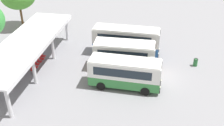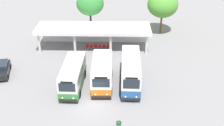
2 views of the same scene
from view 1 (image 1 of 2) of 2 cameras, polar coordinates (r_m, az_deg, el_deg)
The scene contains 12 objects.
ground_plane at distance 30.43m, azimuth 9.79°, elevation -2.73°, with size 180.00×180.00×0.00m, color gray.
city_bus_nearest_orange at distance 27.51m, azimuth 2.69°, elevation -1.90°, with size 2.51×7.30×3.10m.
city_bus_second_in_row at distance 30.50m, azimuth 2.59°, elevation 1.75°, with size 2.56×6.83×3.26m.
city_bus_middle_cream at distance 33.54m, azimuth 2.95°, elevation 4.75°, with size 2.46×8.12×3.47m.
terminal_canopy at distance 31.80m, azimuth -18.26°, elevation 3.01°, with size 17.26×4.88×3.40m.
waiting_chair_end_by_column at distance 31.42m, azimuth -16.14°, elevation -1.30°, with size 0.46×0.46×0.86m.
waiting_chair_second_from_end at distance 31.89m, azimuth -15.61°, elevation -0.72°, with size 0.46×0.46×0.86m.
waiting_chair_middle_seat at distance 32.42m, azimuth -15.33°, elevation -0.13°, with size 0.46×0.46×0.86m.
waiting_chair_fourth_seat at distance 32.90m, azimuth -14.84°, elevation 0.42°, with size 0.46×0.46×0.86m.
waiting_chair_fifth_seat at distance 33.39m, azimuth -14.37°, elevation 0.96°, with size 0.46×0.46×0.86m.
waiting_chair_far_end_seat at distance 33.93m, azimuth -14.10°, elevation 1.49°, with size 0.46×0.46×0.86m.
litter_bin_apron at distance 33.08m, azimuth 16.89°, elevation 0.13°, with size 0.49×0.49×0.90m.
Camera 1 is at (-25.61, 0.73, 16.41)m, focal length 44.16 mm.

